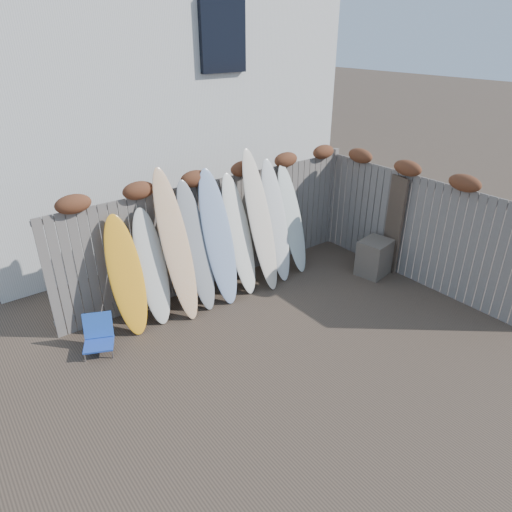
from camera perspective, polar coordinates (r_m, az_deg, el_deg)
ground at (r=7.23m, az=5.88°, el=-10.54°), size 80.00×80.00×0.00m
back_fence at (r=8.32m, az=-4.68°, el=4.19°), size 6.05×0.28×2.24m
right_fence at (r=8.89m, az=19.47°, el=3.91°), size 0.28×4.40×2.24m
house at (r=11.60m, az=-15.00°, el=20.17°), size 8.50×5.50×6.33m
beach_chair at (r=7.27m, az=-19.10°, el=-9.30°), size 0.57×0.59×0.56m
wooden_crate at (r=9.15m, az=14.56°, el=-0.16°), size 0.68×0.60×0.70m
lattice_panel at (r=9.46m, az=15.28°, el=4.69°), size 0.37×1.25×1.92m
surfboard_0 at (r=7.30m, az=-15.92°, el=-2.40°), size 0.57×0.70×1.87m
surfboard_1 at (r=7.46m, az=-12.89°, el=-1.38°), size 0.54×0.71×1.86m
surfboard_2 at (r=7.43m, az=-9.98°, el=1.27°), size 0.51×0.87×2.44m
surfboard_3 at (r=7.67m, az=-7.48°, el=1.17°), size 0.48×0.77×2.16m
surfboard_4 at (r=7.80m, az=-4.73°, el=2.27°), size 0.56×0.82×2.29m
surfboard_5 at (r=8.09m, az=-2.13°, el=2.65°), size 0.51×0.77×2.13m
surfboard_6 at (r=8.19m, az=0.53°, el=4.38°), size 0.51×0.89×2.49m
surfboard_7 at (r=8.54m, az=2.48°, el=4.37°), size 0.53×0.82×2.23m
surfboard_8 at (r=8.86m, az=4.54°, el=4.61°), size 0.55×0.78×2.07m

